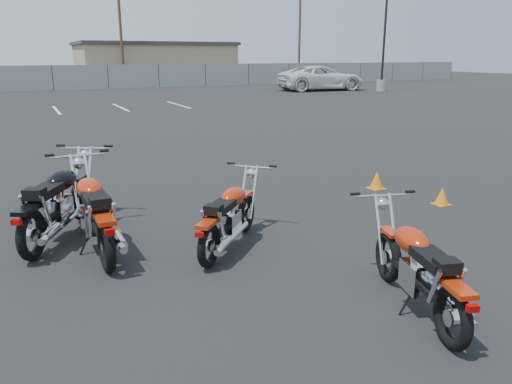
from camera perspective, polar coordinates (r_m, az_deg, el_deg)
name	(u,v)px	position (r m, az deg, el deg)	size (l,w,h in m)	color
ground	(262,251)	(6.75, 0.68, -6.75)	(120.00, 120.00, 0.00)	black
motorcycle_front_red	(95,212)	(6.96, -17.97, -2.23)	(0.91, 2.36, 1.15)	black
motorcycle_second_black	(58,202)	(7.59, -21.66, -1.12)	(1.55, 2.26, 1.16)	black
motorcycle_third_red	(229,217)	(6.72, -3.06, -2.83)	(1.66, 1.70, 0.98)	black
motorcycle_rear_red	(419,269)	(5.36, 18.09, -8.32)	(1.02, 2.04, 1.00)	black
training_cone_near	(377,180)	(10.07, 13.63, 1.33)	(0.29, 0.29, 0.34)	orange
training_cone_far	(442,196)	(9.33, 20.48, -0.43)	(0.26, 0.26, 0.31)	orange
training_cone_extra	(111,223)	(7.68, -16.21, -3.43)	(0.25, 0.25, 0.30)	orange
light_pole_east	(383,54)	(37.64, 14.34, 14.99)	(0.80, 0.70, 9.93)	gray
chainlink_fence	(53,78)	(40.73, -22.23, 12.00)	(80.06, 0.06, 1.80)	slate
tan_building_east	(154,62)	(51.22, -11.57, 14.36)	(14.40, 9.40, 3.70)	tan
utility_pole_c	(120,28)	(45.50, -15.23, 17.61)	(1.80, 0.24, 9.00)	#412E1E
utility_pole_d	(300,33)	(52.92, 5.01, 17.69)	(1.80, 0.24, 9.00)	#412E1E
parking_line_stripes	(22,112)	(25.73, -25.18, 8.31)	(15.12, 4.00, 0.01)	silver
white_van	(321,71)	(37.86, 7.48, 13.56)	(7.34, 2.94, 2.79)	silver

